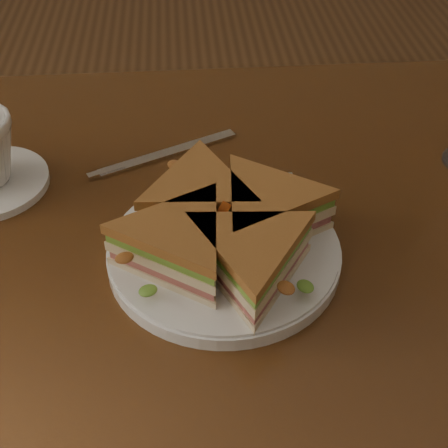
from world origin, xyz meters
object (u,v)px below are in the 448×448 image
(table, at_px, (190,289))
(knife, at_px, (159,156))
(plate, at_px, (224,253))
(sandwich_wedges, at_px, (224,228))
(spoon, at_px, (188,189))

(table, distance_m, knife, 0.19)
(plate, relative_size, sandwich_wedges, 0.85)
(sandwich_wedges, distance_m, spoon, 0.13)
(plate, height_order, sandwich_wedges, sandwich_wedges)
(spoon, bearing_deg, knife, 106.83)
(table, height_order, knife, knife)
(plate, bearing_deg, table, 130.15)
(sandwich_wedges, xyz_separation_m, spoon, (-0.04, 0.12, -0.04))
(spoon, distance_m, knife, 0.09)
(table, xyz_separation_m, knife, (-0.03, 0.15, 0.10))
(table, bearing_deg, sandwich_wedges, -49.85)
(sandwich_wedges, bearing_deg, table, 130.15)
(sandwich_wedges, height_order, knife, sandwich_wedges)
(table, xyz_separation_m, sandwich_wedges, (0.04, -0.05, 0.14))
(knife, bearing_deg, spoon, -89.68)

